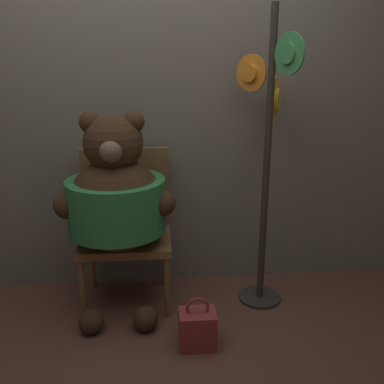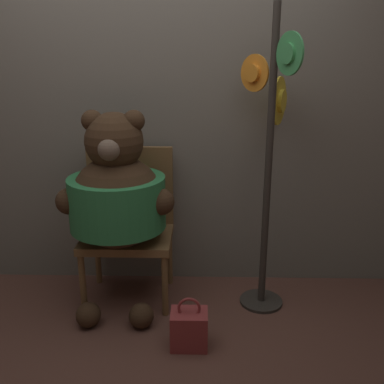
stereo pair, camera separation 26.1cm
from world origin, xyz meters
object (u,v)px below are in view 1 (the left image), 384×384
Objects in this scene: chair at (126,222)px; teddy_bear at (116,199)px; hat_display_rack at (268,151)px; handbag_on_ground at (197,328)px.

teddy_bear is (-0.04, -0.16, 0.21)m from chair.
hat_display_rack reaches higher than chair.
chair is 0.54× the size of hat_display_rack.
hat_display_rack is at bearing -6.43° from chair.
hat_display_rack is (0.93, 0.06, 0.26)m from teddy_bear.
hat_display_rack is 1.13m from handbag_on_ground.
handbag_on_ground is (0.45, -0.43, -0.63)m from teddy_bear.
teddy_bear is 0.89m from handbag_on_ground.
teddy_bear is 0.69× the size of hat_display_rack.
chair is at bearing 125.08° from handbag_on_ground.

